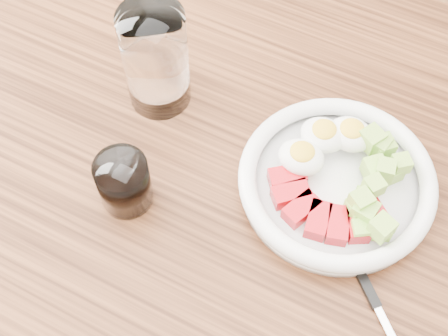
# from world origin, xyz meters

# --- Properties ---
(dining_table) EXTENTS (1.50, 0.90, 0.77)m
(dining_table) POSITION_xyz_m (0.00, 0.00, 0.67)
(dining_table) COLOR brown
(dining_table) RESTS_ON ground
(bowl) EXTENTS (0.25, 0.25, 0.06)m
(bowl) POSITION_xyz_m (0.12, 0.06, 0.79)
(bowl) COLOR white
(bowl) RESTS_ON dining_table
(fork) EXTENTS (0.14, 0.13, 0.01)m
(fork) POSITION_xyz_m (0.21, -0.05, 0.77)
(fork) COLOR black
(fork) RESTS_ON dining_table
(water_glass) EXTENTS (0.09, 0.09, 0.15)m
(water_glass) POSITION_xyz_m (-0.15, 0.09, 0.85)
(water_glass) COLOR white
(water_glass) RESTS_ON dining_table
(coffee_glass) EXTENTS (0.07, 0.07, 0.08)m
(coffee_glass) POSITION_xyz_m (-0.11, -0.07, 0.81)
(coffee_glass) COLOR white
(coffee_glass) RESTS_ON dining_table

